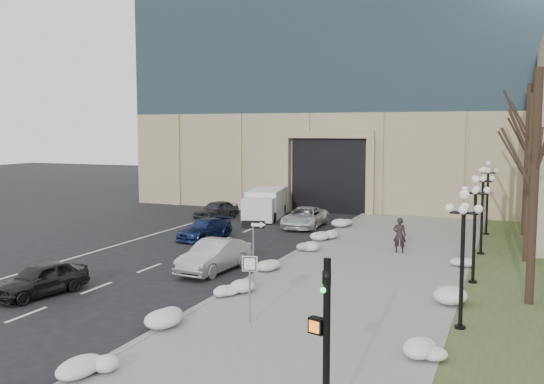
{
  "coord_description": "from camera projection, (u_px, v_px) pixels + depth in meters",
  "views": [
    {
      "loc": [
        9.76,
        -14.56,
        6.74
      ],
      "look_at": [
        -1.75,
        14.19,
        3.5
      ],
      "focal_mm": 40.0,
      "sensor_mm": 36.0,
      "label": 1
    }
  ],
  "objects": [
    {
      "name": "ground",
      "position": [
        148.0,
        359.0,
        17.76
      ],
      "size": [
        160.0,
        160.0,
        0.0
      ],
      "primitive_type": "plane",
      "color": "black",
      "rests_on": "ground"
    },
    {
      "name": "snow_clump_h",
      "position": [
        431.0,
        350.0,
        17.71
      ],
      "size": [
        1.1,
        1.6,
        0.36
      ],
      "primitive_type": "ellipsoid",
      "color": "white",
      "rests_on": "sidewalk"
    },
    {
      "name": "snow_clump_g",
      "position": [
        346.0,
        224.0,
        41.29
      ],
      "size": [
        1.1,
        1.6,
        0.36
      ],
      "primitive_type": "ellipsoid",
      "color": "white",
      "rests_on": "sidewalk"
    },
    {
      "name": "snow_clump_i",
      "position": [
        449.0,
        296.0,
        23.36
      ],
      "size": [
        1.1,
        1.6,
        0.36
      ],
      "primitive_type": "ellipsoid",
      "color": "white",
      "rests_on": "sidewalk"
    },
    {
      "name": "tree_near",
      "position": [
        536.0,
        153.0,
        22.5
      ],
      "size": [
        3.2,
        3.2,
        9.0
      ],
      "color": "black",
      "rests_on": "ground"
    },
    {
      "name": "tree_mid",
      "position": [
        530.0,
        154.0,
        29.92
      ],
      "size": [
        3.2,
        3.2,
        8.5
      ],
      "color": "black",
      "rests_on": "ground"
    },
    {
      "name": "car_d",
      "position": [
        305.0,
        217.0,
        41.44
      ],
      "size": [
        2.52,
        5.09,
        1.39
      ],
      "primitive_type": "imported",
      "rotation": [
        0.0,
        0.0,
        0.04
      ],
      "color": "silver",
      "rests_on": "ground"
    },
    {
      "name": "curb",
      "position": [
        284.0,
        259.0,
        31.05
      ],
      "size": [
        0.3,
        40.0,
        0.14
      ],
      "primitive_type": "cube",
      "color": "gray",
      "rests_on": "ground"
    },
    {
      "name": "sidewalk",
      "position": [
        371.0,
        267.0,
        29.38
      ],
      "size": [
        9.0,
        40.0,
        0.12
      ],
      "primitive_type": "cube",
      "color": "gray",
      "rests_on": "ground"
    },
    {
      "name": "traffic_signal",
      "position": [
        325.0,
        351.0,
        12.95
      ],
      "size": [
        0.69,
        0.91,
        4.03
      ],
      "rotation": [
        0.0,
        0.0,
        -0.3
      ],
      "color": "black",
      "rests_on": "ground"
    },
    {
      "name": "pedestrian",
      "position": [
        399.0,
        235.0,
        32.39
      ],
      "size": [
        0.75,
        0.55,
        1.91
      ],
      "primitive_type": "imported",
      "rotation": [
        0.0,
        0.0,
        3.28
      ],
      "color": "black",
      "rests_on": "sidewalk"
    },
    {
      "name": "one_way_sign",
      "position": [
        257.0,
        232.0,
        25.77
      ],
      "size": [
        1.06,
        0.43,
        2.85
      ],
      "rotation": [
        0.0,
        0.0,
        0.3
      ],
      "color": "slate",
      "rests_on": "ground"
    },
    {
      "name": "lamppost_d",
      "position": [
        488.0,
        188.0,
        37.91
      ],
      "size": [
        1.18,
        1.18,
        4.76
      ],
      "color": "black",
      "rests_on": "ground"
    },
    {
      "name": "lamppost_a",
      "position": [
        463.0,
        241.0,
        19.91
      ],
      "size": [
        1.18,
        1.18,
        4.76
      ],
      "color": "black",
      "rests_on": "ground"
    },
    {
      "name": "car_a",
      "position": [
        41.0,
        279.0,
        24.5
      ],
      "size": [
        2.42,
        4.23,
        1.35
      ],
      "primitive_type": "imported",
      "rotation": [
        0.0,
        0.0,
        -0.22
      ],
      "color": "black",
      "rests_on": "ground"
    },
    {
      "name": "car_e",
      "position": [
        216.0,
        210.0,
        45.18
      ],
      "size": [
        2.33,
        4.32,
        1.4
      ],
      "primitive_type": "imported",
      "rotation": [
        0.0,
        0.0,
        -0.17
      ],
      "color": "#2D2E32",
      "rests_on": "ground"
    },
    {
      "name": "snow_clump_b",
      "position": [
        177.0,
        319.0,
        20.6
      ],
      "size": [
        1.1,
        1.6,
        0.36
      ],
      "primitive_type": "ellipsoid",
      "color": "white",
      "rests_on": "sidewalk"
    },
    {
      "name": "office_tower",
      "position": [
        386.0,
        3.0,
        56.82
      ],
      "size": [
        40.0,
        24.7,
        36.0
      ],
      "color": "tan",
      "rests_on": "ground"
    },
    {
      "name": "snow_clump_a",
      "position": [
        87.0,
        371.0,
        16.19
      ],
      "size": [
        1.1,
        1.6,
        0.36
      ],
      "primitive_type": "ellipsoid",
      "color": "white",
      "rests_on": "sidewalk"
    },
    {
      "name": "snow_clump_f",
      "position": [
        328.0,
        237.0,
        36.27
      ],
      "size": [
        1.1,
        1.6,
        0.36
      ],
      "primitive_type": "ellipsoid",
      "color": "white",
      "rests_on": "sidewalk"
    },
    {
      "name": "snow_clump_c",
      "position": [
        233.0,
        289.0,
        24.37
      ],
      "size": [
        1.1,
        1.6,
        0.36
      ],
      "primitive_type": "ellipsoid",
      "color": "white",
      "rests_on": "sidewalk"
    },
    {
      "name": "lamppost_c",
      "position": [
        483.0,
        199.0,
        31.91
      ],
      "size": [
        1.18,
        1.18,
        4.76
      ],
      "color": "black",
      "rests_on": "ground"
    },
    {
      "name": "lamppost_b",
      "position": [
        475.0,
        215.0,
        25.91
      ],
      "size": [
        1.18,
        1.18,
        4.76
      ],
      "color": "black",
      "rests_on": "ground"
    },
    {
      "name": "keep_sign",
      "position": [
        250.0,
        275.0,
        20.58
      ],
      "size": [
        0.52,
        0.19,
        2.44
      ],
      "rotation": [
        0.0,
        0.0,
        0.27
      ],
      "color": "slate",
      "rests_on": "ground"
    },
    {
      "name": "box_truck",
      "position": [
        265.0,
        204.0,
        46.0
      ],
      "size": [
        3.61,
        7.03,
        2.13
      ],
      "rotation": [
        0.0,
        0.0,
        0.21
      ],
      "color": "silver",
      "rests_on": "ground"
    },
    {
      "name": "grass_strip",
      "position": [
        515.0,
        279.0,
        26.98
      ],
      "size": [
        4.0,
        40.0,
        0.1
      ],
      "primitive_type": "cube",
      "color": "#3C4A25",
      "rests_on": "ground"
    },
    {
      "name": "car_c",
      "position": [
        205.0,
        229.0,
        37.12
      ],
      "size": [
        2.42,
        4.46,
        1.23
      ],
      "primitive_type": "imported",
      "rotation": [
        0.0,
        0.0,
        -0.17
      ],
      "color": "#16244F",
      "rests_on": "ground"
    },
    {
      "name": "car_b",
      "position": [
        214.0,
        256.0,
        28.6
      ],
      "size": [
        2.01,
        4.69,
        1.5
      ],
      "primitive_type": "imported",
      "rotation": [
        0.0,
        0.0,
        -0.09
      ],
      "color": "#A0A3A7",
      "rests_on": "ground"
    },
    {
      "name": "tree_far",
      "position": [
        528.0,
        138.0,
        37.24
      ],
      "size": [
        3.2,
        3.2,
        9.5
      ],
      "color": "black",
      "rests_on": "ground"
    },
    {
      "name": "snow_clump_j",
      "position": [
        464.0,
        265.0,
        28.82
      ],
      "size": [
        1.1,
        1.6,
        0.36
      ],
      "primitive_type": "ellipsoid",
      "color": "white",
      "rests_on": "sidewalk"
    },
    {
      "name": "snow_clump_d",
      "position": [
        267.0,
        266.0,
        28.48
      ],
      "size": [
        1.1,
        1.6,
        0.36
      ],
      "primitive_type": "ellipsoid",
      "color": "white",
      "rests_on": "sidewalk"
    },
    {
      "name": "snow_clump_e",
      "position": [
        306.0,
        247.0,
        33.22
      ],
      "size": [
        1.1,
        1.6,
        0.36
      ],
      "primitive_type": "ellipsoid",
      "color": "white",
      "rests_on": "sidewalk"
    }
  ]
}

